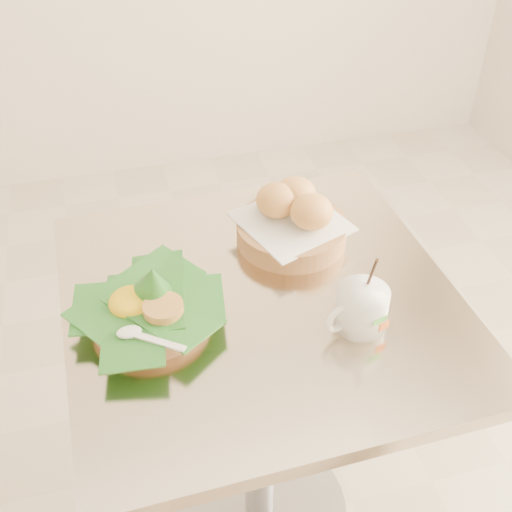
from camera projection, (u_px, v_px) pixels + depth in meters
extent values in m
cylinder|color=gray|center=(259.00, 510.00, 1.63)|extent=(0.44, 0.44, 0.03)
cylinder|color=gray|center=(260.00, 423.00, 1.40)|extent=(0.07, 0.07, 0.69)
cube|color=beige|center=(260.00, 302.00, 1.17)|extent=(0.72, 0.72, 0.03)
cylinder|color=#A87848|center=(150.00, 312.00, 1.10)|extent=(0.21, 0.21, 0.03)
cone|color=#19581C|center=(152.00, 283.00, 1.07)|extent=(0.10, 0.11, 0.11)
ellipsoid|color=yellow|center=(131.00, 302.00, 1.09)|extent=(0.08, 0.08, 0.04)
cylinder|color=#CC9347|center=(163.00, 309.00, 1.07)|extent=(0.07, 0.07, 0.02)
cylinder|color=#A87848|center=(291.00, 231.00, 1.28)|extent=(0.22, 0.22, 0.04)
cube|color=white|center=(292.00, 222.00, 1.26)|extent=(0.24, 0.24, 0.01)
ellipsoid|color=#B06B28|center=(277.00, 200.00, 1.26)|extent=(0.08, 0.08, 0.07)
ellipsoid|color=#B06B28|center=(312.00, 212.00, 1.23)|extent=(0.08, 0.08, 0.07)
ellipsoid|color=#B06B28|center=(295.00, 194.00, 1.27)|extent=(0.08, 0.08, 0.07)
cylinder|color=white|center=(362.00, 308.00, 1.08)|extent=(0.09, 0.09, 0.08)
torus|color=white|center=(339.00, 319.00, 1.06)|extent=(0.06, 0.03, 0.05)
cylinder|color=#3D2311|center=(364.00, 293.00, 1.06)|extent=(0.08, 0.08, 0.01)
cylinder|color=black|center=(370.00, 278.00, 1.05)|extent=(0.01, 0.05, 0.11)
cube|color=green|center=(380.00, 321.00, 1.05)|extent=(0.03, 0.01, 0.01)
cube|color=orange|center=(384.00, 326.00, 1.06)|extent=(0.02, 0.01, 0.02)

